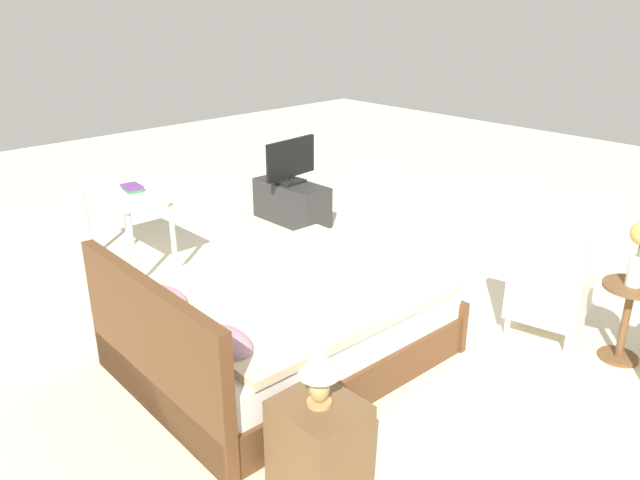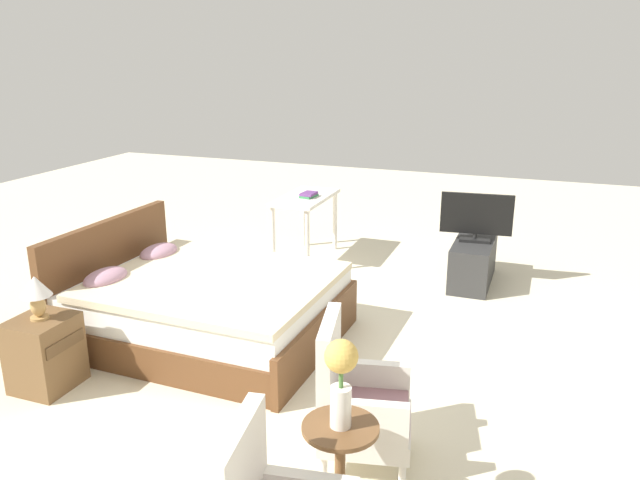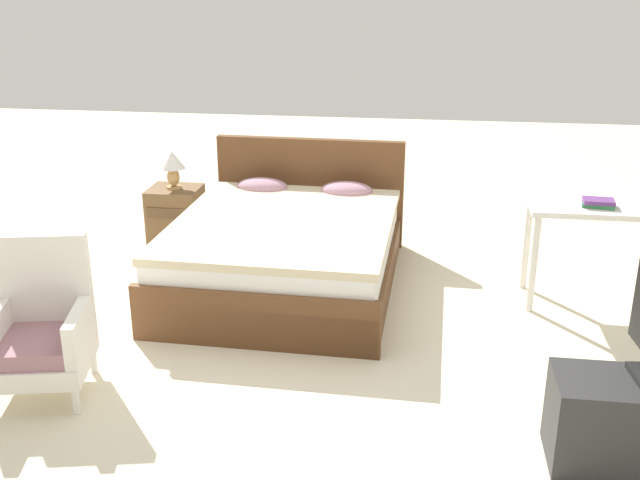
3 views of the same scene
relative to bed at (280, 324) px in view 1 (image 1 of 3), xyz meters
The scene contains 10 objects.
ground_plane 1.10m from the bed, 77.33° to the right, with size 16.00×16.00×0.00m, color beige.
bed is the anchor object (origin of this frame).
armchair_by_window_right 2.09m from the bed, 123.26° to the right, with size 0.64×0.64×0.92m.
side_table 2.50m from the bed, 133.05° to the right, with size 0.40×0.40×0.60m.
nightstand 1.32m from the bed, 149.15° to the left, with size 0.44×0.41×0.55m.
table_lamp 1.40m from the bed, 149.12° to the left, with size 0.22×0.22×0.33m.
tv_stand 2.99m from the bed, 42.63° to the right, with size 0.96×0.40×0.47m.
tv_flatscreen 3.02m from the bed, 42.60° to the right, with size 0.23×0.75×0.51m.
vanity_desk 2.34m from the bed, ahead, with size 1.04×0.52×0.77m.
book_stack 2.33m from the bed, ahead, with size 0.24×0.17×0.06m.
Camera 1 is at (-3.30, 3.54, 2.52)m, focal length 35.00 mm.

